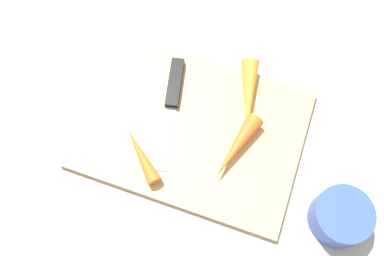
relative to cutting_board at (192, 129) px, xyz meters
name	(u,v)px	position (x,y,z in m)	size (l,w,h in m)	color
ground_plane	(192,131)	(0.00, 0.00, -0.01)	(1.40, 1.40, 0.00)	#ADA8A0
cutting_board	(192,129)	(0.00, 0.00, 0.00)	(0.36, 0.26, 0.01)	tan
knife	(174,90)	(-0.05, 0.05, 0.01)	(0.06, 0.20, 0.01)	#B7B7BC
carrot_shortest	(141,155)	(-0.06, -0.07, 0.02)	(0.02, 0.02, 0.10)	orange
carrot_longest	(249,95)	(0.07, 0.08, 0.02)	(0.03, 0.03, 0.13)	orange
carrot_medium	(236,147)	(0.08, -0.01, 0.02)	(0.03, 0.03, 0.12)	orange
small_bowl	(340,217)	(0.26, -0.07, 0.02)	(0.09, 0.09, 0.05)	#3351B2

